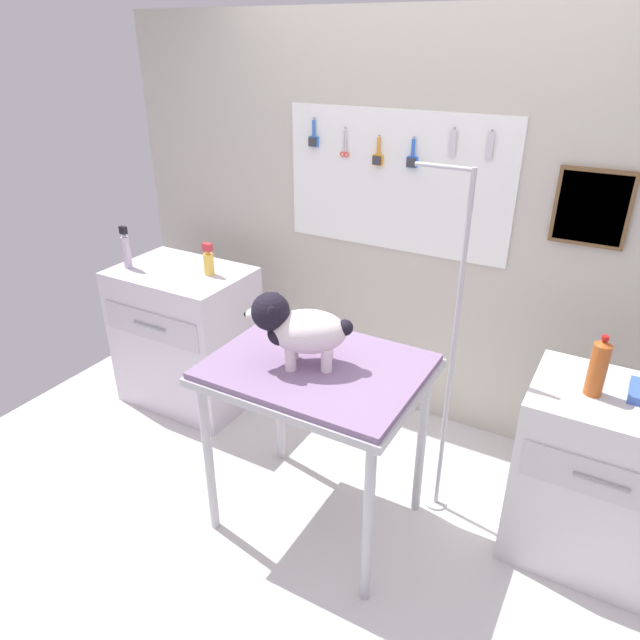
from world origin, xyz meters
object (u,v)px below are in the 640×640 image
Objects in this scene: grooming_arm at (449,369)px; counter_left at (187,336)px; grooming_table at (317,381)px; soda_bottle at (598,367)px; cabinet_right at (599,478)px; conditioner_bottle at (126,250)px; dog at (297,328)px.

grooming_arm reaches higher than counter_left.
grooming_table is 1.15m from soda_bottle.
grooming_arm is 0.79m from cabinet_right.
grooming_table is at bearing -22.91° from counter_left.
conditioner_bottle reaches higher than counter_left.
grooming_arm is 6.62× the size of conditioner_bottle.
soda_bottle is at bearing 20.67° from grooming_table.
conditioner_bottle is at bearing -158.84° from counter_left.
grooming_arm is at bearing 37.76° from dog.
grooming_table is 1.40m from counter_left.
grooming_table is at bearing -159.33° from soda_bottle.
grooming_arm is 0.61m from soda_bottle.
grooming_arm is 3.87× the size of dog.
conditioner_bottle is 0.97× the size of soda_bottle.
dog is 1.47m from cabinet_right.
grooming_arm is (0.47, 0.38, 0.00)m from grooming_table.
grooming_table is at bearing -14.97° from conditioner_bottle.
grooming_table is 1.04× the size of counter_left.
counter_left is 2.43m from cabinet_right.
cabinet_right is 2.78m from conditioner_bottle.
dog is (-0.07, -0.04, 0.27)m from grooming_table.
grooming_arm is at bearing -175.34° from cabinet_right.
grooming_arm reaches higher than cabinet_right.
dog reaches higher than conditioner_bottle.
conditioner_bottle reaches higher than grooming_table.
counter_left is at bearing 174.97° from grooming_arm.
dog is 1.71× the size of conditioner_bottle.
dog reaches higher than counter_left.
soda_bottle reaches higher than cabinet_right.
cabinet_right is (1.24, 0.48, -0.64)m from dog.
grooming_table is 1.10× the size of cabinet_right.
grooming_table reaches higher than cabinet_right.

